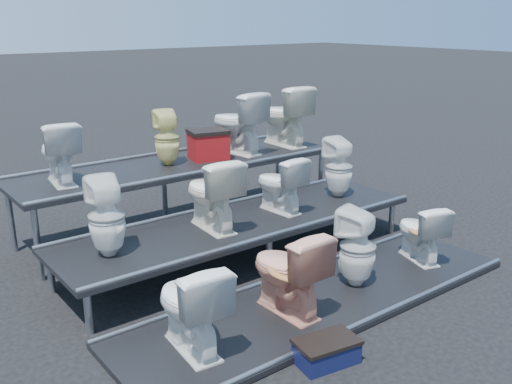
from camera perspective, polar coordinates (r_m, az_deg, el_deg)
ground at (r=6.49m, az=-1.37°, el=-6.67°), size 80.00×80.00×0.00m
tier_front at (r=5.58m, az=6.67°, el=-10.63°), size 4.20×1.20×0.06m
tier_mid at (r=6.40m, az=-1.39°, el=-4.79°), size 4.20×1.20×0.46m
tier_back at (r=7.36m, az=-7.38°, el=-0.30°), size 4.20×1.20×0.86m
toilet_0 at (r=4.59m, az=-6.59°, el=-11.21°), size 0.50×0.79×0.77m
toilet_1 at (r=5.11m, az=3.17°, el=-7.89°), size 0.45×0.78×0.79m
toilet_2 at (r=5.70m, az=10.11°, el=-5.45°), size 0.44×0.45×0.79m
toilet_3 at (r=6.45m, az=16.09°, el=-3.85°), size 0.54×0.71×0.65m
toilet_4 at (r=5.47m, az=-14.71°, el=-2.41°), size 0.39×0.40×0.76m
toilet_5 at (r=5.98m, az=-4.45°, el=-0.13°), size 0.49×0.79×0.78m
toilet_6 at (r=6.53m, az=2.38°, el=0.82°), size 0.41×0.66×0.65m
toilet_7 at (r=7.14m, az=8.29°, el=2.47°), size 0.38×0.39×0.74m
toilet_8 at (r=6.57m, az=-19.11°, el=3.78°), size 0.47×0.73×0.70m
toilet_9 at (r=7.08m, az=-8.89°, el=5.38°), size 0.38×0.38×0.68m
toilet_10 at (r=7.62m, az=-1.89°, el=6.95°), size 0.57×0.87×0.82m
toilet_11 at (r=8.12m, az=2.85°, el=7.66°), size 0.50×0.84×0.85m
red_crate at (r=7.36m, az=-4.79°, el=4.59°), size 0.53×0.47×0.33m
step_stool at (r=4.69m, az=7.06°, el=-15.67°), size 0.52×0.36×0.17m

